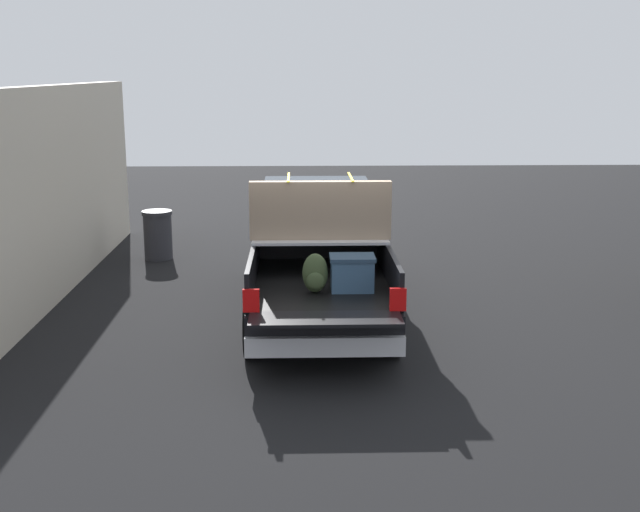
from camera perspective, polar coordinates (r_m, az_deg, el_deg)
The scene contains 4 objects.
ground_plane at distance 12.35m, azimuth -0.08°, elevation -4.34°, with size 40.00×40.00×0.00m, color black.
pickup_truck at distance 12.46m, azimuth -0.11°, elevation 0.43°, with size 6.05×2.06×2.23m.
building_facade at distance 13.75m, azimuth -19.05°, elevation 4.17°, with size 10.82×0.36×3.47m, color beige.
trash_can at distance 16.32m, azimuth -11.53°, elevation 1.51°, with size 0.60×0.60×0.98m.
Camera 1 is at (-11.78, 0.31, 3.71)m, focal length 44.72 mm.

